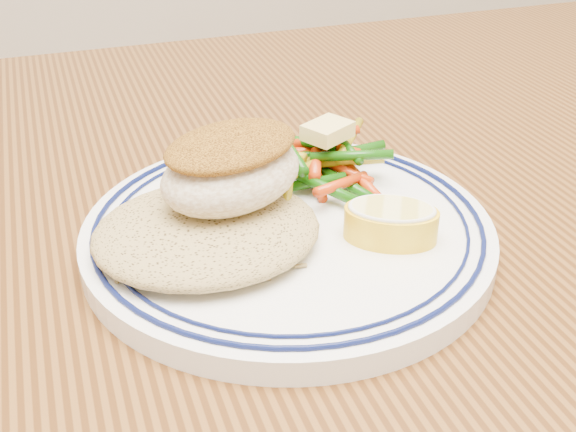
# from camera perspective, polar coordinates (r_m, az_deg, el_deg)

# --- Properties ---
(dining_table) EXTENTS (1.50, 0.90, 0.75)m
(dining_table) POSITION_cam_1_polar(r_m,az_deg,el_deg) (0.49, 2.67, -12.20)
(dining_table) COLOR #46260E
(dining_table) RESTS_ON ground
(plate) EXTENTS (0.25, 0.25, 0.02)m
(plate) POSITION_cam_1_polar(r_m,az_deg,el_deg) (0.44, 0.00, -1.20)
(plate) COLOR white
(plate) RESTS_ON dining_table
(rice_pilaf) EXTENTS (0.13, 0.11, 0.02)m
(rice_pilaf) POSITION_cam_1_polar(r_m,az_deg,el_deg) (0.41, -6.45, -0.81)
(rice_pilaf) COLOR #9A824D
(rice_pilaf) RESTS_ON plate
(fish_fillet) EXTENTS (0.11, 0.09, 0.04)m
(fish_fillet) POSITION_cam_1_polar(r_m,az_deg,el_deg) (0.41, -4.49, 3.89)
(fish_fillet) COLOR beige
(fish_fillet) RESTS_ON rice_pilaf
(vegetable_pile) EXTENTS (0.10, 0.10, 0.03)m
(vegetable_pile) POSITION_cam_1_polar(r_m,az_deg,el_deg) (0.48, 2.54, 4.28)
(vegetable_pile) COLOR #BC3109
(vegetable_pile) RESTS_ON plate
(butter_pat) EXTENTS (0.04, 0.03, 0.01)m
(butter_pat) POSITION_cam_1_polar(r_m,az_deg,el_deg) (0.47, 3.15, 6.74)
(butter_pat) COLOR #F8DF79
(butter_pat) RESTS_ON vegetable_pile
(lemon_wedge) EXTENTS (0.07, 0.07, 0.02)m
(lemon_wedge) POSITION_cam_1_polar(r_m,az_deg,el_deg) (0.42, 8.14, -0.39)
(lemon_wedge) COLOR yellow
(lemon_wedge) RESTS_ON plate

